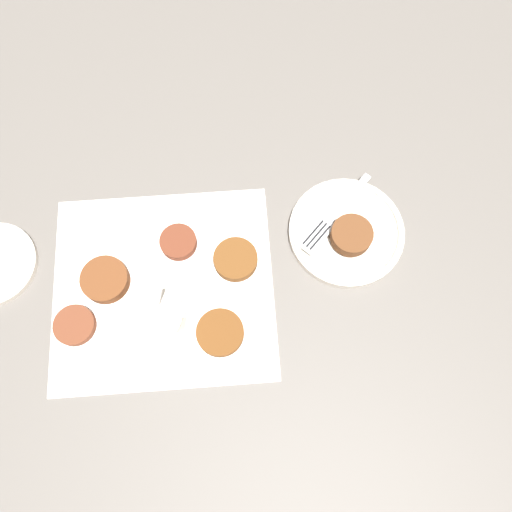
% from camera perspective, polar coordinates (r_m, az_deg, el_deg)
% --- Properties ---
extents(ground_plane, '(4.00, 4.00, 0.00)m').
position_cam_1_polar(ground_plane, '(0.80, -9.13, -4.22)').
color(ground_plane, '#605B56').
extents(napkin, '(0.38, 0.35, 0.00)m').
position_cam_1_polar(napkin, '(0.81, -10.55, -3.45)').
color(napkin, white).
rests_on(napkin, ground_plane).
extents(sauce_bowl, '(0.10, 0.10, 0.10)m').
position_cam_1_polar(sauce_bowl, '(0.77, -11.58, -6.89)').
color(sauce_bowl, silver).
rests_on(sauce_bowl, napkin).
extents(fritter_0, '(0.07, 0.07, 0.02)m').
position_cam_1_polar(fritter_0, '(0.80, -2.35, -0.40)').
color(fritter_0, brown).
rests_on(fritter_0, napkin).
extents(fritter_1, '(0.06, 0.06, 0.01)m').
position_cam_1_polar(fritter_1, '(0.82, -20.02, -7.46)').
color(fritter_1, brown).
rests_on(fritter_1, napkin).
extents(fritter_2, '(0.07, 0.07, 0.02)m').
position_cam_1_polar(fritter_2, '(0.77, -4.12, -8.73)').
color(fritter_2, brown).
rests_on(fritter_2, napkin).
extents(fritter_3, '(0.06, 0.06, 0.02)m').
position_cam_1_polar(fritter_3, '(0.82, -9.04, 1.58)').
color(fritter_3, brown).
rests_on(fritter_3, napkin).
extents(fritter_4, '(0.07, 0.07, 0.02)m').
position_cam_1_polar(fritter_4, '(0.82, -16.85, -2.62)').
color(fritter_4, brown).
rests_on(fritter_4, napkin).
extents(serving_plate, '(0.19, 0.19, 0.02)m').
position_cam_1_polar(serving_plate, '(0.83, 10.29, 2.77)').
color(serving_plate, silver).
rests_on(serving_plate, ground_plane).
extents(fritter_on_plate, '(0.07, 0.07, 0.02)m').
position_cam_1_polar(fritter_on_plate, '(0.80, 10.85, 2.34)').
color(fritter_on_plate, brown).
rests_on(fritter_on_plate, serving_plate).
extents(fork, '(0.13, 0.15, 0.00)m').
position_cam_1_polar(fork, '(0.82, 8.40, 4.06)').
color(fork, silver).
rests_on(fork, serving_plate).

